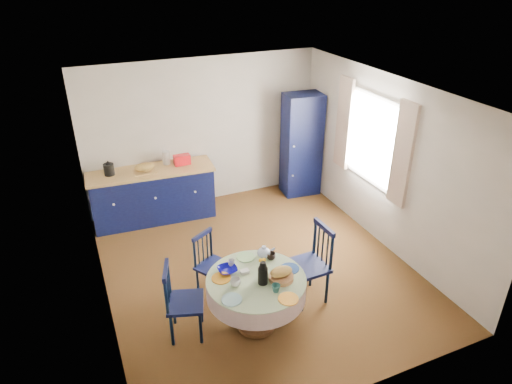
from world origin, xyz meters
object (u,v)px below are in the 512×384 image
chair_left (182,301)px  mug_a (235,282)px  mug_c (271,256)px  chair_right (311,263)px  cobalt_bowl (227,270)px  dining_table (257,287)px  kitchen_counter (153,194)px  pantry_cabinet (301,145)px  mug_d (231,263)px  chair_far (211,264)px  mug_b (276,288)px

chair_left → mug_a: (0.56, -0.23, 0.25)m
mug_c → chair_right: bearing=-8.8°
cobalt_bowl → mug_c: bearing=2.4°
dining_table → chair_left: size_ratio=1.21×
kitchen_counter → pantry_cabinet: bearing=2.1°
chair_left → mug_d: (0.64, 0.12, 0.25)m
kitchen_counter → chair_left: size_ratio=2.15×
chair_far → mug_a: (0.02, -0.81, 0.30)m
chair_far → dining_table: bearing=-100.5°
mug_d → chair_far: bearing=103.0°
chair_far → mug_b: 1.18m
chair_right → mug_a: size_ratio=8.97×
dining_table → chair_left: dining_table is taller
pantry_cabinet → chair_right: size_ratio=1.78×
dining_table → mug_a: (-0.26, -0.02, 0.16)m
chair_far → mug_c: (0.59, -0.52, 0.29)m
mug_a → mug_c: mug_a is taller
chair_left → chair_right: chair_right is taller
pantry_cabinet → chair_far: bearing=-133.5°
pantry_cabinet → mug_b: pantry_cabinet is taller
chair_far → cobalt_bowl: size_ratio=3.82×
dining_table → mug_d: bearing=119.1°
chair_left → mug_c: (1.13, 0.06, 0.25)m
kitchen_counter → chair_right: kitchen_counter is taller
chair_left → mug_c: bearing=-68.8°
cobalt_bowl → mug_b: bearing=-56.2°
mug_a → cobalt_bowl: bearing=89.2°
mug_b → mug_d: bearing=114.4°
chair_far → cobalt_bowl: 0.61m
dining_table → mug_d: (-0.18, 0.33, 0.16)m
mug_a → mug_d: 0.36m
chair_right → mug_b: chair_right is taller
mug_c → cobalt_bowl: bearing=-177.6°
dining_table → chair_right: 0.84m
chair_left → cobalt_bowl: chair_left is taller
pantry_cabinet → mug_a: pantry_cabinet is taller
kitchen_counter → dining_table: kitchen_counter is taller
mug_c → cobalt_bowl: (-0.56, -0.02, -0.02)m
chair_left → chair_far: size_ratio=1.10×
dining_table → chair_right: size_ratio=1.09×
mug_b → mug_d: mug_b is taller
mug_a → mug_d: bearing=76.6°
kitchen_counter → mug_d: (0.38, -2.61, 0.26)m
mug_b → pantry_cabinet: bearing=57.4°
kitchen_counter → mug_a: 2.98m
mug_c → dining_table: bearing=-138.1°
cobalt_bowl → pantry_cabinet: bearing=47.8°
mug_d → pantry_cabinet: bearing=47.8°
chair_left → cobalt_bowl: 0.61m
chair_right → mug_a: (-1.08, -0.21, 0.20)m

